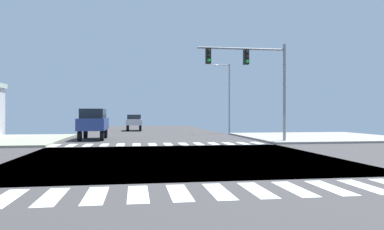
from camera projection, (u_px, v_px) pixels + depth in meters
ground at (177, 158)px, 16.35m from camera, size 90.00×90.00×0.05m
sidewalk_corner_ne at (317, 137)px, 30.18m from camera, size 12.00×12.00×0.14m
crosswalk_near at (199, 192)px, 9.09m from camera, size 13.50×2.00×0.01m
crosswalk_far at (160, 144)px, 23.52m from camera, size 13.50×2.00×0.01m
traffic_signal_mast at (252, 69)px, 24.57m from camera, size 6.12×0.55×6.71m
street_lamp at (227, 91)px, 37.54m from camera, size 1.78×0.32×7.08m
suv_farside_2 at (93, 121)px, 27.95m from camera, size 1.96×4.60×2.34m
sedan_leading_2 at (134, 121)px, 42.97m from camera, size 1.80×4.30×1.88m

